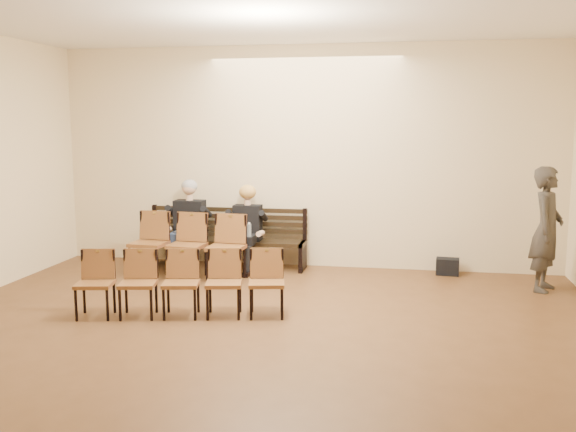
# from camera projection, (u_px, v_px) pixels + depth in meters

# --- Properties ---
(ground) EXTENTS (10.00, 10.00, 0.00)m
(ground) POSITION_uv_depth(u_px,v_px,m) (214.00, 391.00, 5.56)
(ground) COLOR brown
(ground) RESTS_ON ground
(room_walls) EXTENTS (8.02, 10.01, 3.51)m
(room_walls) POSITION_uv_depth(u_px,v_px,m) (234.00, 97.00, 5.95)
(room_walls) COLOR beige
(room_walls) RESTS_ON ground
(bench) EXTENTS (2.60, 0.90, 0.45)m
(bench) POSITION_uv_depth(u_px,v_px,m) (225.00, 253.00, 10.27)
(bench) COLOR black
(bench) RESTS_ON ground
(seated_man) EXTENTS (0.58, 0.81, 1.40)m
(seated_man) POSITION_uv_depth(u_px,v_px,m) (188.00, 224.00, 10.19)
(seated_man) COLOR black
(seated_man) RESTS_ON ground
(seated_woman) EXTENTS (0.53, 0.74, 1.24)m
(seated_woman) POSITION_uv_depth(u_px,v_px,m) (246.00, 231.00, 10.03)
(seated_woman) COLOR black
(seated_woman) RESTS_ON ground
(laptop) EXTENTS (0.35, 0.28, 0.25)m
(laptop) POSITION_uv_depth(u_px,v_px,m) (186.00, 233.00, 10.04)
(laptop) COLOR silver
(laptop) RESTS_ON bench
(water_bottle) EXTENTS (0.08, 0.08, 0.22)m
(water_bottle) POSITION_uv_depth(u_px,v_px,m) (249.00, 238.00, 9.72)
(water_bottle) COLOR silver
(water_bottle) RESTS_ON bench
(bag) EXTENTS (0.36, 0.26, 0.25)m
(bag) POSITION_uv_depth(u_px,v_px,m) (448.00, 267.00, 9.75)
(bag) COLOR black
(bag) RESTS_ON ground
(passerby) EXTENTS (0.71, 0.84, 1.97)m
(passerby) POSITION_uv_depth(u_px,v_px,m) (547.00, 220.00, 8.72)
(passerby) COLOR #35302B
(passerby) RESTS_ON ground
(chair_row_front) EXTENTS (1.77, 0.65, 0.97)m
(chair_row_front) POSITION_uv_depth(u_px,v_px,m) (187.00, 246.00, 9.52)
(chair_row_front) COLOR brown
(chair_row_front) RESTS_ON ground
(chair_row_back) EXTENTS (2.50, 0.92, 0.80)m
(chair_row_back) POSITION_uv_depth(u_px,v_px,m) (181.00, 284.00, 7.62)
(chair_row_back) COLOR brown
(chair_row_back) RESTS_ON ground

